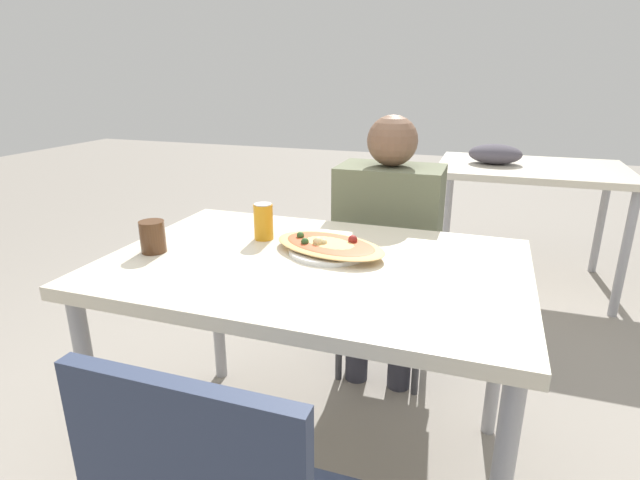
{
  "coord_description": "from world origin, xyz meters",
  "views": [
    {
      "loc": [
        0.48,
        -1.34,
        1.32
      ],
      "look_at": [
        0.01,
        0.03,
        0.83
      ],
      "focal_mm": 28.0,
      "sensor_mm": 36.0,
      "label": 1
    }
  ],
  "objects_px": {
    "person_seated": "(388,229)",
    "soda_can": "(263,221)",
    "drink_glass": "(153,237)",
    "pizza_main": "(330,246)",
    "chair_far_seated": "(391,258)",
    "dining_table": "(314,283)"
  },
  "relations": [
    {
      "from": "dining_table",
      "to": "pizza_main",
      "type": "xyz_separation_m",
      "value": [
        0.02,
        0.09,
        0.1
      ]
    },
    {
      "from": "chair_far_seated",
      "to": "soda_can",
      "type": "bearing_deg",
      "value": 61.3
    },
    {
      "from": "dining_table",
      "to": "person_seated",
      "type": "distance_m",
      "value": 0.65
    },
    {
      "from": "person_seated",
      "to": "pizza_main",
      "type": "bearing_deg",
      "value": 81.76
    },
    {
      "from": "dining_table",
      "to": "drink_glass",
      "type": "distance_m",
      "value": 0.53
    },
    {
      "from": "pizza_main",
      "to": "soda_can",
      "type": "bearing_deg",
      "value": 167.74
    },
    {
      "from": "chair_far_seated",
      "to": "drink_glass",
      "type": "relative_size",
      "value": 9.07
    },
    {
      "from": "person_seated",
      "to": "chair_far_seated",
      "type": "bearing_deg",
      "value": -90.0
    },
    {
      "from": "chair_far_seated",
      "to": "drink_glass",
      "type": "height_order",
      "value": "chair_far_seated"
    },
    {
      "from": "pizza_main",
      "to": "drink_glass",
      "type": "bearing_deg",
      "value": -161.58
    },
    {
      "from": "person_seated",
      "to": "soda_can",
      "type": "xyz_separation_m",
      "value": [
        -0.34,
        -0.5,
        0.14
      ]
    },
    {
      "from": "pizza_main",
      "to": "drink_glass",
      "type": "distance_m",
      "value": 0.56
    },
    {
      "from": "person_seated",
      "to": "soda_can",
      "type": "distance_m",
      "value": 0.62
    },
    {
      "from": "chair_far_seated",
      "to": "drink_glass",
      "type": "bearing_deg",
      "value": 54.07
    },
    {
      "from": "dining_table",
      "to": "pizza_main",
      "type": "relative_size",
      "value": 2.91
    },
    {
      "from": "person_seated",
      "to": "drink_glass",
      "type": "distance_m",
      "value": 0.96
    },
    {
      "from": "person_seated",
      "to": "soda_can",
      "type": "relative_size",
      "value": 9.23
    },
    {
      "from": "dining_table",
      "to": "person_seated",
      "type": "height_order",
      "value": "person_seated"
    },
    {
      "from": "chair_far_seated",
      "to": "person_seated",
      "type": "height_order",
      "value": "person_seated"
    },
    {
      "from": "soda_can",
      "to": "dining_table",
      "type": "bearing_deg",
      "value": -31.7
    },
    {
      "from": "pizza_main",
      "to": "drink_glass",
      "type": "relative_size",
      "value": 4.27
    },
    {
      "from": "dining_table",
      "to": "soda_can",
      "type": "xyz_separation_m",
      "value": [
        -0.23,
        0.14,
        0.14
      ]
    }
  ]
}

